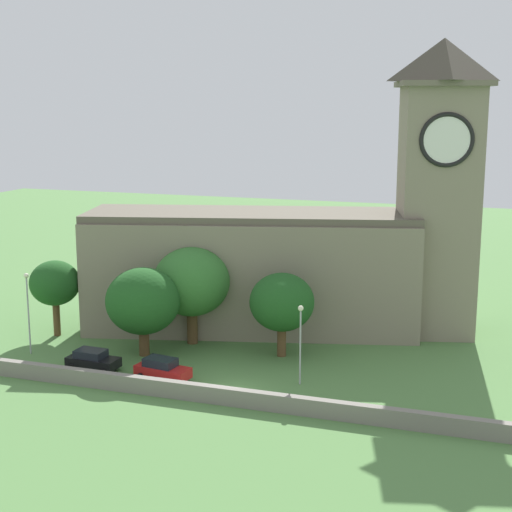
% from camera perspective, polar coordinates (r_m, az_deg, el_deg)
% --- Properties ---
extents(ground_plane, '(200.00, 200.00, 0.00)m').
position_cam_1_polar(ground_plane, '(72.75, 2.24, -6.06)').
color(ground_plane, '#517F42').
extents(church, '(38.33, 17.86, 27.49)m').
position_cam_1_polar(church, '(73.71, 3.51, 0.64)').
color(church, gray).
rests_on(church, ground).
extents(quay_barrier, '(43.64, 0.70, 1.30)m').
position_cam_1_polar(quay_barrier, '(57.27, -2.71, -10.31)').
color(quay_barrier, gray).
rests_on(quay_barrier, ground).
extents(car_black, '(4.42, 2.38, 1.72)m').
position_cam_1_polar(car_black, '(65.30, -12.06, -7.57)').
color(car_black, black).
rests_on(car_black, ground).
extents(car_red, '(4.68, 2.60, 1.81)m').
position_cam_1_polar(car_red, '(62.08, -7.00, -8.37)').
color(car_red, red).
rests_on(car_red, ground).
extents(streetlamp_west_end, '(0.44, 0.44, 7.29)m').
position_cam_1_polar(streetlamp_west_end, '(69.68, -16.63, -3.19)').
color(streetlamp_west_end, '#9EA0A5').
rests_on(streetlamp_west_end, ground).
extents(streetlamp_west_mid, '(0.44, 0.44, 6.41)m').
position_cam_1_polar(streetlamp_west_mid, '(59.81, 3.33, -5.62)').
color(streetlamp_west_mid, '#9EA0A5').
rests_on(streetlamp_west_mid, ground).
extents(tree_riverside_west, '(6.46, 6.46, 7.82)m').
position_cam_1_polar(tree_riverside_west, '(67.06, -8.41, -3.35)').
color(tree_riverside_west, brown).
rests_on(tree_riverside_west, ground).
extents(tree_riverside_east, '(5.63, 5.63, 7.40)m').
position_cam_1_polar(tree_riverside_east, '(66.23, 1.94, -3.47)').
color(tree_riverside_east, brown).
rests_on(tree_riverside_east, ground).
extents(tree_by_tower, '(4.72, 4.72, 7.25)m').
position_cam_1_polar(tree_by_tower, '(74.39, -14.75, -1.99)').
color(tree_by_tower, brown).
rests_on(tree_by_tower, ground).
extents(tree_churchyard, '(6.97, 6.97, 8.96)m').
position_cam_1_polar(tree_churchyard, '(69.72, -4.82, -1.94)').
color(tree_churchyard, brown).
rests_on(tree_churchyard, ground).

